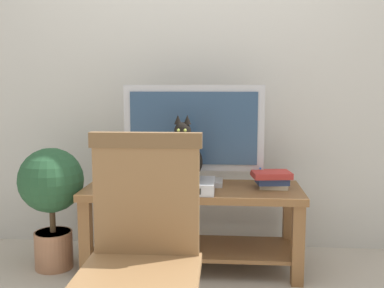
% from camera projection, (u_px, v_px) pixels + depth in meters
% --- Properties ---
extents(back_wall, '(7.00, 0.12, 2.80)m').
position_uv_depth(back_wall, '(194.00, 51.00, 3.25)').
color(back_wall, beige).
rests_on(back_wall, ground).
extents(tv_stand, '(1.35, 0.52, 0.53)m').
position_uv_depth(tv_stand, '(193.00, 212.00, 2.89)').
color(tv_stand, brown).
rests_on(tv_stand, ground).
extents(tv, '(0.89, 0.20, 0.64)m').
position_uv_depth(tv, '(194.00, 132.00, 2.91)').
color(tv, '#B7B7BC').
rests_on(tv, tv_stand).
extents(media_box, '(0.38, 0.29, 0.07)m').
position_uv_depth(media_box, '(183.00, 186.00, 2.76)').
color(media_box, '#BCBCC1').
rests_on(media_box, tv_stand).
extents(cat, '(0.23, 0.32, 0.40)m').
position_uv_depth(cat, '(183.00, 157.00, 2.72)').
color(cat, black).
rests_on(cat, media_box).
extents(wooden_chair, '(0.44, 0.44, 0.98)m').
position_uv_depth(wooden_chair, '(142.00, 246.00, 1.71)').
color(wooden_chair, olive).
rests_on(wooden_chair, ground).
extents(book_stack, '(0.25, 0.20, 0.11)m').
position_uv_depth(book_stack, '(272.00, 179.00, 2.84)').
color(book_stack, beige).
rests_on(book_stack, tv_stand).
extents(potted_plant, '(0.40, 0.40, 0.77)m').
position_uv_depth(potted_plant, '(51.00, 193.00, 2.87)').
color(potted_plant, '#9E6B4C').
rests_on(potted_plant, ground).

